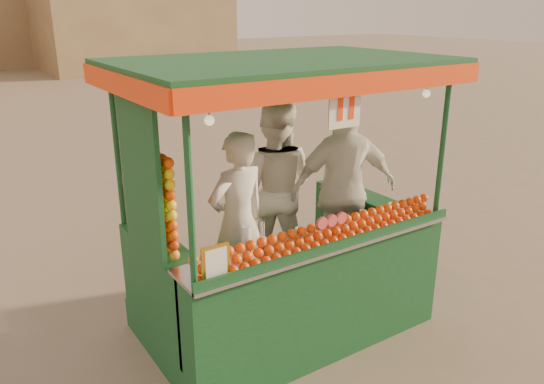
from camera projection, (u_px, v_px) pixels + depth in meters
ground at (291, 317)px, 5.49m from camera, size 90.00×90.00×0.00m
building_right at (131, 18)px, 27.23m from camera, size 9.00×6.00×5.00m
juice_cart at (283, 253)px, 4.99m from camera, size 2.88×1.86×2.61m
vendor_left at (238, 222)px, 4.88m from camera, size 0.67×0.49×1.71m
vendor_middle at (274, 188)px, 5.59m from camera, size 1.13×1.12×1.85m
vendor_right at (344, 189)px, 5.44m from camera, size 1.22×0.80×1.92m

